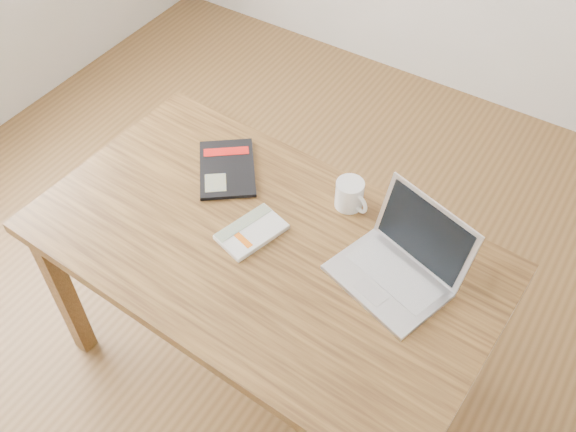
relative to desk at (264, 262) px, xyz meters
The scene contains 6 objects.
room 0.70m from the desk, 161.21° to the left, with size 4.04×4.04×2.70m.
desk is the anchor object (origin of this frame).
white_guidebook 0.11m from the desk, 164.96° to the left, with size 0.18×0.23×0.02m.
black_guidebook 0.36m from the desk, 144.70° to the left, with size 0.31×0.32×0.01m.
laptop 0.43m from the desk, 16.88° to the left, with size 0.39×0.36×0.22m.
coffee_mug 0.34m from the desk, 63.21° to the left, with size 0.13×0.09×0.10m.
Camera 1 is at (0.73, -1.02, 2.25)m, focal length 40.00 mm.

